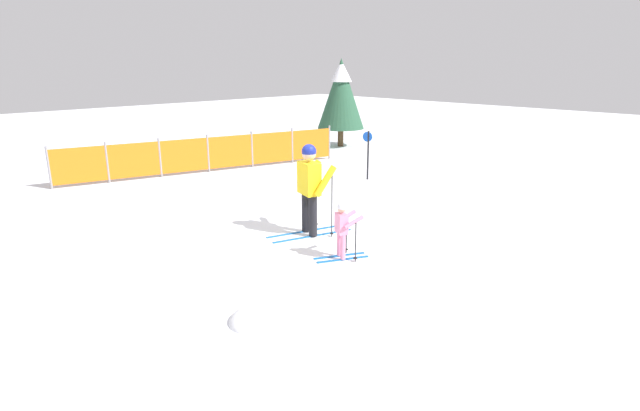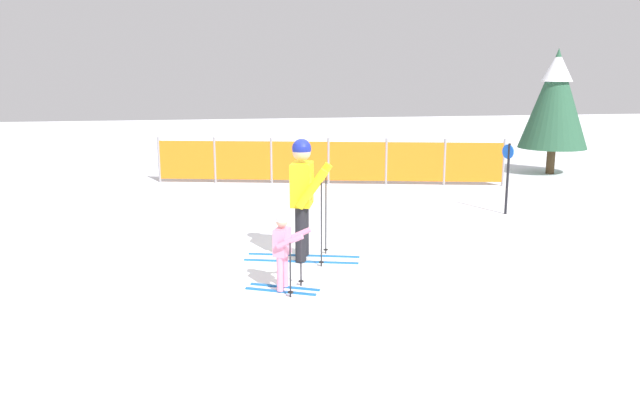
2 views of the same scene
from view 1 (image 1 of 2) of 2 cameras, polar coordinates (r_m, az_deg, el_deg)
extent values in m
plane|color=white|center=(10.00, -2.14, -2.91)|extent=(60.00, 60.00, 0.00)
cube|color=#1966B2|center=(9.95, -1.62, -2.94)|extent=(1.62, 0.54, 0.02)
cube|color=#1966B2|center=(9.68, -0.80, -3.49)|extent=(1.62, 0.54, 0.02)
cylinder|color=black|center=(9.82, -1.64, -0.70)|extent=(0.16, 0.16, 0.80)
cylinder|color=black|center=(9.55, -0.81, -1.19)|extent=(0.16, 0.16, 0.80)
cube|color=yellow|center=(9.50, -1.25, 3.14)|extent=(0.42, 0.56, 0.62)
cylinder|color=yellow|center=(9.85, -1.09, 3.54)|extent=(0.48, 0.26, 0.59)
cylinder|color=yellow|center=(9.31, 0.60, 2.80)|extent=(0.48, 0.26, 0.59)
sphere|color=#D8AD8C|center=(9.40, -1.27, 5.92)|extent=(0.27, 0.27, 0.27)
sphere|color=navy|center=(9.40, -1.27, 6.20)|extent=(0.28, 0.28, 0.28)
cylinder|color=black|center=(10.05, -0.43, 0.89)|extent=(0.02, 0.02, 1.24)
cylinder|color=black|center=(10.21, -0.42, -2.13)|extent=(0.07, 0.07, 0.01)
cylinder|color=black|center=(9.49, 1.36, -0.04)|extent=(0.02, 0.02, 1.24)
cylinder|color=black|center=(9.66, 1.34, -3.22)|extent=(0.07, 0.07, 0.01)
cube|color=#1966B2|center=(8.73, 2.22, -5.75)|extent=(0.85, 0.46, 0.02)
cube|color=#1966B2|center=(8.58, 2.62, -6.17)|extent=(0.85, 0.46, 0.02)
cylinder|color=pink|center=(8.65, 2.23, -4.34)|extent=(0.09, 0.09, 0.44)
cylinder|color=pink|center=(8.49, 2.64, -4.74)|extent=(0.09, 0.09, 0.44)
cube|color=pink|center=(8.44, 2.47, -2.05)|extent=(0.26, 0.32, 0.34)
cylinder|color=pink|center=(8.63, 3.07, -1.23)|extent=(0.34, 0.22, 0.22)
cylinder|color=pink|center=(8.32, 3.91, -1.90)|extent=(0.34, 0.22, 0.22)
sphere|color=#D8AD8C|center=(8.36, 2.49, -0.36)|extent=(0.15, 0.15, 0.15)
sphere|color=white|center=(8.35, 2.49, -0.19)|extent=(0.15, 0.15, 0.15)
cylinder|color=black|center=(8.78, 3.03, -3.30)|extent=(0.02, 0.02, 0.69)
cylinder|color=black|center=(8.88, 3.01, -5.02)|extent=(0.07, 0.07, 0.01)
cylinder|color=black|center=(8.40, 4.09, -4.24)|extent=(0.02, 0.02, 0.69)
cylinder|color=black|center=(8.51, 4.05, -6.03)|extent=(0.07, 0.07, 0.01)
cylinder|color=gray|center=(14.88, -28.58, 3.78)|extent=(0.06, 0.06, 1.15)
cylinder|color=gray|center=(14.97, -23.14, 4.52)|extent=(0.06, 0.06, 1.15)
cylinder|color=gray|center=(15.19, -17.81, 5.21)|extent=(0.06, 0.06, 1.15)
cylinder|color=gray|center=(15.54, -12.67, 5.83)|extent=(0.06, 0.06, 1.15)
cylinder|color=gray|center=(16.02, -7.78, 6.37)|extent=(0.06, 0.06, 1.15)
cylinder|color=gray|center=(16.60, -3.19, 6.84)|extent=(0.06, 0.06, 1.15)
cylinder|color=gray|center=(17.28, 1.07, 7.23)|extent=(0.06, 0.06, 1.15)
cube|color=orange|center=(14.91, -25.85, 4.16)|extent=(1.39, 0.39, 0.96)
cube|color=orange|center=(15.06, -20.46, 4.87)|extent=(1.39, 0.39, 0.96)
cube|color=orange|center=(15.35, -15.21, 5.53)|extent=(1.39, 0.39, 0.96)
cube|color=orange|center=(15.77, -10.19, 6.11)|extent=(1.39, 0.39, 0.96)
cube|color=orange|center=(16.29, -5.45, 6.62)|extent=(1.39, 0.39, 0.96)
cube|color=orange|center=(16.93, -1.02, 7.05)|extent=(1.39, 0.39, 0.96)
cylinder|color=#4C3823|center=(19.92, 2.36, 7.80)|extent=(0.23, 0.23, 0.71)
cone|color=#29563C|center=(19.74, 2.42, 12.64)|extent=(1.82, 1.82, 2.66)
cone|color=white|center=(19.71, 2.45, 15.11)|extent=(0.82, 0.82, 0.80)
cylinder|color=black|center=(14.25, 5.51, 5.71)|extent=(0.05, 0.05, 1.38)
cylinder|color=blue|center=(14.17, 5.45, 7.84)|extent=(0.12, 0.27, 0.28)
ellipsoid|color=white|center=(6.78, -6.75, -12.78)|extent=(0.88, 0.75, 0.35)
camera|label=2|loc=(5.32, 66.84, -0.28)|focal=35.00mm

